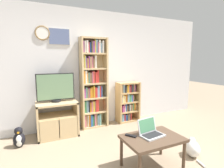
{
  "coord_description": "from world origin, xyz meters",
  "views": [
    {
      "loc": [
        -1.16,
        -1.44,
        1.52
      ],
      "look_at": [
        0.11,
        1.29,
        1.09
      ],
      "focal_mm": 28.0,
      "sensor_mm": 36.0,
      "label": 1
    }
  ],
  "objects_px": {
    "television": "(56,88)",
    "bookshelf_tall": "(92,84)",
    "bookshelf_short": "(127,102)",
    "laptop": "(150,131)",
    "remote_near_laptop": "(131,136)",
    "penguin_figurine": "(19,138)",
    "tv_stand": "(57,119)",
    "coffee_table": "(152,141)",
    "cat": "(193,148)"
  },
  "relations": [
    {
      "from": "bookshelf_short",
      "to": "penguin_figurine",
      "type": "relative_size",
      "value": 2.69
    },
    {
      "from": "coffee_table",
      "to": "cat",
      "type": "height_order",
      "value": "coffee_table"
    },
    {
      "from": "bookshelf_tall",
      "to": "laptop",
      "type": "distance_m",
      "value": 1.84
    },
    {
      "from": "tv_stand",
      "to": "coffee_table",
      "type": "height_order",
      "value": "tv_stand"
    },
    {
      "from": "laptop",
      "to": "cat",
      "type": "relative_size",
      "value": 0.74
    },
    {
      "from": "television",
      "to": "cat",
      "type": "bearing_deg",
      "value": -42.99
    },
    {
      "from": "tv_stand",
      "to": "coffee_table",
      "type": "relative_size",
      "value": 0.96
    },
    {
      "from": "remote_near_laptop",
      "to": "cat",
      "type": "height_order",
      "value": "remote_near_laptop"
    },
    {
      "from": "laptop",
      "to": "penguin_figurine",
      "type": "relative_size",
      "value": 0.99
    },
    {
      "from": "television",
      "to": "penguin_figurine",
      "type": "bearing_deg",
      "value": -160.64
    },
    {
      "from": "tv_stand",
      "to": "bookshelf_short",
      "type": "relative_size",
      "value": 0.8
    },
    {
      "from": "remote_near_laptop",
      "to": "television",
      "type": "bearing_deg",
      "value": -97.55
    },
    {
      "from": "remote_near_laptop",
      "to": "coffee_table",
      "type": "bearing_deg",
      "value": 116.72
    },
    {
      "from": "television",
      "to": "cat",
      "type": "relative_size",
      "value": 1.48
    },
    {
      "from": "tv_stand",
      "to": "bookshelf_short",
      "type": "height_order",
      "value": "bookshelf_short"
    },
    {
      "from": "laptop",
      "to": "cat",
      "type": "height_order",
      "value": "laptop"
    },
    {
      "from": "cat",
      "to": "penguin_figurine",
      "type": "xyz_separation_m",
      "value": [
        -2.51,
        1.47,
        0.04
      ]
    },
    {
      "from": "bookshelf_short",
      "to": "laptop",
      "type": "height_order",
      "value": "bookshelf_short"
    },
    {
      "from": "bookshelf_short",
      "to": "laptop",
      "type": "xyz_separation_m",
      "value": [
        -0.62,
        -1.75,
        0.03
      ]
    },
    {
      "from": "tv_stand",
      "to": "laptop",
      "type": "xyz_separation_m",
      "value": [
        1.05,
        -1.6,
        0.17
      ]
    },
    {
      "from": "cat",
      "to": "penguin_figurine",
      "type": "height_order",
      "value": "penguin_figurine"
    },
    {
      "from": "coffee_table",
      "to": "laptop",
      "type": "distance_m",
      "value": 0.13
    },
    {
      "from": "remote_near_laptop",
      "to": "penguin_figurine",
      "type": "distance_m",
      "value": 1.99
    },
    {
      "from": "coffee_table",
      "to": "penguin_figurine",
      "type": "bearing_deg",
      "value": 139.9
    },
    {
      "from": "bookshelf_tall",
      "to": "penguin_figurine",
      "type": "height_order",
      "value": "bookshelf_tall"
    },
    {
      "from": "television",
      "to": "bookshelf_short",
      "type": "relative_size",
      "value": 0.74
    },
    {
      "from": "coffee_table",
      "to": "laptop",
      "type": "height_order",
      "value": "laptop"
    },
    {
      "from": "tv_stand",
      "to": "remote_near_laptop",
      "type": "height_order",
      "value": "tv_stand"
    },
    {
      "from": "bookshelf_short",
      "to": "laptop",
      "type": "relative_size",
      "value": 2.71
    },
    {
      "from": "coffee_table",
      "to": "remote_near_laptop",
      "type": "relative_size",
      "value": 5.15
    },
    {
      "from": "tv_stand",
      "to": "cat",
      "type": "height_order",
      "value": "tv_stand"
    },
    {
      "from": "bookshelf_short",
      "to": "coffee_table",
      "type": "height_order",
      "value": "bookshelf_short"
    },
    {
      "from": "bookshelf_tall",
      "to": "laptop",
      "type": "height_order",
      "value": "bookshelf_tall"
    },
    {
      "from": "tv_stand",
      "to": "bookshelf_short",
      "type": "bearing_deg",
      "value": 5.11
    },
    {
      "from": "television",
      "to": "cat",
      "type": "distance_m",
      "value": 2.65
    },
    {
      "from": "penguin_figurine",
      "to": "bookshelf_tall",
      "type": "bearing_deg",
      "value": 14.08
    },
    {
      "from": "remote_near_laptop",
      "to": "cat",
      "type": "distance_m",
      "value": 1.11
    },
    {
      "from": "bookshelf_tall",
      "to": "coffee_table",
      "type": "relative_size",
      "value": 2.46
    },
    {
      "from": "laptop",
      "to": "penguin_figurine",
      "type": "xyz_separation_m",
      "value": [
        -1.73,
        1.39,
        -0.35
      ]
    },
    {
      "from": "tv_stand",
      "to": "cat",
      "type": "bearing_deg",
      "value": -42.56
    },
    {
      "from": "remote_near_laptop",
      "to": "penguin_figurine",
      "type": "relative_size",
      "value": 0.44
    },
    {
      "from": "cat",
      "to": "penguin_figurine",
      "type": "relative_size",
      "value": 1.34
    },
    {
      "from": "laptop",
      "to": "television",
      "type": "bearing_deg",
      "value": 114.66
    },
    {
      "from": "television",
      "to": "bookshelf_tall",
      "type": "bearing_deg",
      "value": 9.43
    },
    {
      "from": "bookshelf_tall",
      "to": "tv_stand",
      "type": "bearing_deg",
      "value": -168.53
    },
    {
      "from": "bookshelf_tall",
      "to": "coffee_table",
      "type": "height_order",
      "value": "bookshelf_tall"
    },
    {
      "from": "tv_stand",
      "to": "bookshelf_tall",
      "type": "bearing_deg",
      "value": 11.47
    },
    {
      "from": "bookshelf_tall",
      "to": "remote_near_laptop",
      "type": "height_order",
      "value": "bookshelf_tall"
    },
    {
      "from": "television",
      "to": "remote_near_laptop",
      "type": "distance_m",
      "value": 1.81
    },
    {
      "from": "bookshelf_short",
      "to": "coffee_table",
      "type": "xyz_separation_m",
      "value": [
        -0.63,
        -1.81,
        -0.09
      ]
    }
  ]
}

